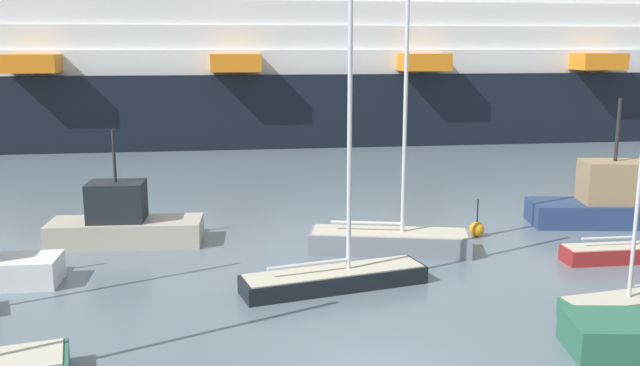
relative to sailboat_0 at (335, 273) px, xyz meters
The scene contains 8 objects.
sailboat_0 is the anchor object (origin of this frame).
sailboat_1 9.34m from the sailboat_0, 24.23° to the right, with size 4.91×1.78×8.28m.
sailboat_2 4.62m from the sailboat_0, 51.73° to the left, with size 6.44×3.30×10.88m.
sailboat_5 11.27m from the sailboat_0, ahead, with size 4.66×1.27×7.06m.
fishing_boat_2 15.28m from the sailboat_0, 23.05° to the left, with size 8.24×3.80×5.68m.
fishing_boat_3 9.94m from the sailboat_0, 138.94° to the left, with size 6.23×2.63×4.69m.
channel_buoy_1 8.78m from the sailboat_0, 36.10° to the left, with size 0.63×0.63×1.61m.
cruise_ship 40.87m from the sailboat_0, 71.38° to the left, with size 104.25×18.29×20.27m.
Camera 1 is at (-3.99, -14.80, 7.94)m, focal length 38.53 mm.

